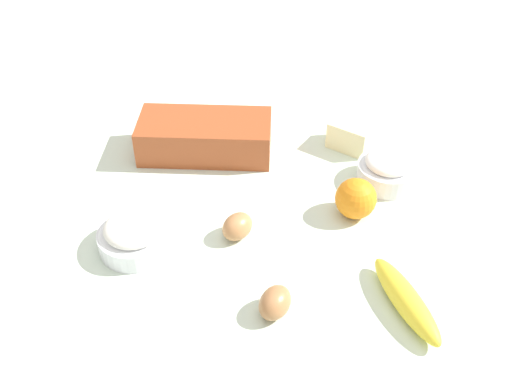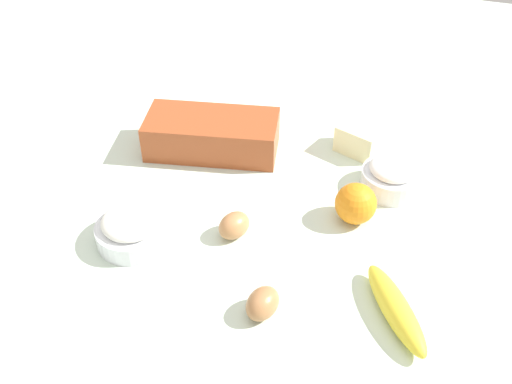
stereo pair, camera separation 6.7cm
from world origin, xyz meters
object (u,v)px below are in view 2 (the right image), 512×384
object	(u,v)px
flour_bowl	(132,228)
sugar_bowl	(392,176)
egg_near_butter	(234,225)
loaf_pan	(212,134)
orange_fruit	(356,204)
egg_beside_bowl	(263,303)
banana	(396,309)
butter_block	(359,140)

from	to	relation	value
flour_bowl	sugar_bowl	xyz separation A→B (m)	(0.42, 0.29, 0.00)
egg_near_butter	loaf_pan	bearing A→B (deg)	119.46
flour_bowl	orange_fruit	size ratio (longest dim) A/B	1.69
egg_beside_bowl	sugar_bowl	bearing A→B (deg)	68.45
loaf_pan	flour_bowl	size ratio (longest dim) A/B	2.26
banana	orange_fruit	distance (m)	0.23
butter_block	egg_near_butter	distance (m)	0.37
flour_bowl	butter_block	world-z (taller)	flour_bowl
butter_block	flour_bowl	bearing A→B (deg)	-130.17
banana	orange_fruit	size ratio (longest dim) A/B	2.42
loaf_pan	orange_fruit	bearing A→B (deg)	-31.56
sugar_bowl	egg_beside_bowl	size ratio (longest dim) A/B	1.85
sugar_bowl	egg_near_butter	distance (m)	0.34
loaf_pan	banana	world-z (taller)	loaf_pan
flour_bowl	sugar_bowl	size ratio (longest dim) A/B	1.09
flour_bowl	banana	xyz separation A→B (m)	(0.48, -0.03, -0.01)
banana	orange_fruit	bearing A→B (deg)	116.71
flour_bowl	egg_beside_bowl	world-z (taller)	flour_bowl
butter_block	egg_beside_bowl	size ratio (longest dim) A/B	1.36
banana	egg_near_butter	bearing A→B (deg)	162.17
egg_near_butter	banana	bearing A→B (deg)	-17.83
sugar_bowl	egg_near_butter	size ratio (longest dim) A/B	1.92
banana	egg_near_butter	distance (m)	0.32
banana	butter_block	xyz separation A→B (m)	(-0.14, 0.43, 0.01)
sugar_bowl	egg_beside_bowl	xyz separation A→B (m)	(-0.15, -0.38, -0.01)
egg_beside_bowl	flour_bowl	bearing A→B (deg)	162.44
loaf_pan	butter_block	size ratio (longest dim) A/B	3.33
flour_bowl	egg_near_butter	world-z (taller)	flour_bowl
banana	egg_beside_bowl	bearing A→B (deg)	-164.14
egg_near_butter	egg_beside_bowl	bearing A→B (deg)	-56.50
orange_fruit	butter_block	distance (m)	0.22
flour_bowl	banana	size ratio (longest dim) A/B	0.70
loaf_pan	sugar_bowl	distance (m)	0.39
loaf_pan	egg_near_butter	size ratio (longest dim) A/B	4.71
butter_block	egg_beside_bowl	bearing A→B (deg)	-97.61
flour_bowl	egg_beside_bowl	size ratio (longest dim) A/B	2.01
orange_fruit	egg_near_butter	xyz separation A→B (m)	(-0.20, -0.11, -0.02)
flour_bowl	egg_beside_bowl	xyz separation A→B (m)	(0.27, -0.09, -0.01)
egg_near_butter	egg_beside_bowl	size ratio (longest dim) A/B	0.96
loaf_pan	orange_fruit	size ratio (longest dim) A/B	3.81
sugar_bowl	orange_fruit	xyz separation A→B (m)	(-0.05, -0.11, 0.01)
sugar_bowl	egg_beside_bowl	bearing A→B (deg)	-111.55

